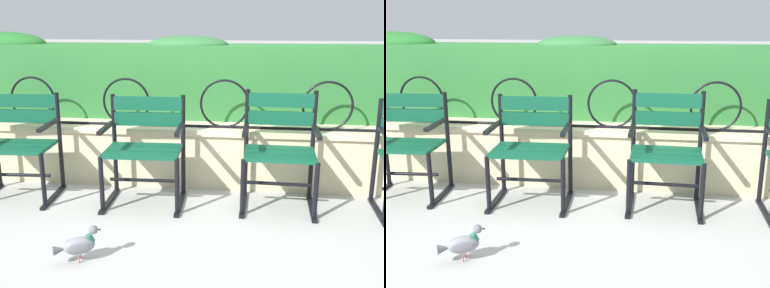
# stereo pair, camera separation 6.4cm
# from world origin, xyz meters

# --- Properties ---
(ground_plane) EXTENTS (60.00, 60.00, 0.00)m
(ground_plane) POSITION_xyz_m (0.00, 0.00, 0.00)
(ground_plane) COLOR #ADADA8
(stone_wall) EXTENTS (7.98, 0.41, 0.53)m
(stone_wall) POSITION_xyz_m (0.00, 0.81, 0.27)
(stone_wall) COLOR beige
(stone_wall) RESTS_ON ground
(iron_arch_fence) EXTENTS (7.43, 0.02, 0.42)m
(iron_arch_fence) POSITION_xyz_m (-0.20, 0.73, 0.71)
(iron_arch_fence) COLOR black
(iron_arch_fence) RESTS_ON stone_wall
(hedge_row) EXTENTS (7.82, 0.56, 0.79)m
(hedge_row) POSITION_xyz_m (-0.02, 1.27, 0.89)
(hedge_row) COLOR #2D7033
(hedge_row) RESTS_ON stone_wall
(park_chair_leftmost) EXTENTS (0.64, 0.55, 0.84)m
(park_chair_leftmost) POSITION_xyz_m (-1.46, 0.34, 0.46)
(park_chair_leftmost) COLOR #0F4C33
(park_chair_leftmost) RESTS_ON ground
(park_chair_centre_left) EXTENTS (0.63, 0.54, 0.85)m
(park_chair_centre_left) POSITION_xyz_m (-0.41, 0.33, 0.46)
(park_chair_centre_left) COLOR #0F4C33
(park_chair_centre_left) RESTS_ON ground
(park_chair_centre_right) EXTENTS (0.59, 0.54, 0.90)m
(park_chair_centre_right) POSITION_xyz_m (0.65, 0.38, 0.47)
(park_chair_centre_right) COLOR #0F4C33
(park_chair_centre_right) RESTS_ON ground
(pigeon_far_side) EXTENTS (0.27, 0.19, 0.22)m
(pigeon_far_side) POSITION_xyz_m (-0.60, -0.70, 0.11)
(pigeon_far_side) COLOR gray
(pigeon_far_side) RESTS_ON ground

